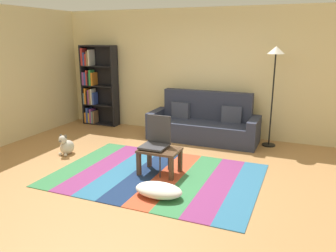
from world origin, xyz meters
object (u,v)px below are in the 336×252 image
folding_chair (157,139)px  coffee_table (160,154)px  tv_remote (159,150)px  pouf (159,190)px  standing_lamp (275,64)px  dog (66,146)px  bookshelf (96,87)px  couch (204,124)px

folding_chair → coffee_table: bearing=-34.5°
tv_remote → pouf: bearing=-80.6°
folding_chair → standing_lamp: bearing=65.0°
tv_remote → dog: bearing=159.0°
bookshelf → folding_chair: bookshelf is taller
tv_remote → folding_chair: (-0.11, 0.16, 0.12)m
dog → couch: bearing=42.1°
bookshelf → tv_remote: 3.67m
bookshelf → standing_lamp: bearing=-2.4°
standing_lamp → tv_remote: 2.88m
pouf → standing_lamp: size_ratio=0.34×
couch → pouf: bearing=-85.6°
standing_lamp → folding_chair: bearing=-126.7°
coffee_table → standing_lamp: 2.88m
bookshelf → coffee_table: bookshelf is taller
pouf → folding_chair: bearing=115.9°
couch → folding_chair: 1.96m
pouf → folding_chair: size_ratio=0.74×
pouf → dog: bearing=157.9°
folding_chair → pouf: bearing=-52.4°
couch → dog: bearing=-137.9°
bookshelf → coffee_table: (2.73, -2.32, -0.59)m
dog → tv_remote: bearing=-6.8°
standing_lamp → tv_remote: bearing=-122.6°
couch → bookshelf: bookshelf is taller
dog → tv_remote: tv_remote is taller
pouf → dog: dog is taller
pouf → couch: bearing=94.4°
couch → bookshelf: size_ratio=1.18×
dog → folding_chair: (1.86, -0.08, 0.37)m
bookshelf → standing_lamp: (4.16, -0.18, 0.70)m
couch → bookshelf: (-2.84, 0.28, 0.58)m
coffee_table → pouf: coffee_table is taller
pouf → dog: 2.46m
coffee_table → tv_remote: size_ratio=4.17×
folding_chair → couch: bearing=95.8°
coffee_table → dog: bearing=174.9°
couch → tv_remote: size_ratio=15.07×
pouf → tv_remote: tv_remote is taller
tv_remote → folding_chair: size_ratio=0.17×
couch → tv_remote: couch is taller
standing_lamp → folding_chair: standing_lamp is taller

